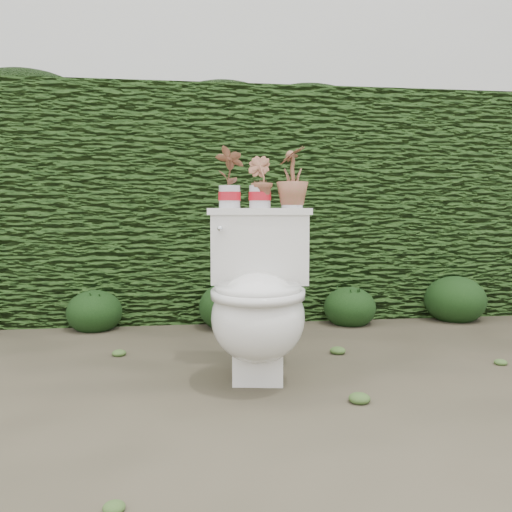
{
  "coord_description": "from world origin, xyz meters",
  "views": [
    {
      "loc": [
        -0.26,
        -2.51,
        0.76
      ],
      "look_at": [
        0.08,
        0.02,
        0.55
      ],
      "focal_mm": 38.0,
      "sensor_mm": 36.0,
      "label": 1
    }
  ],
  "objects": [
    {
      "name": "ground",
      "position": [
        0.0,
        0.0,
        0.0
      ],
      "size": [
        60.0,
        60.0,
        0.0
      ],
      "primitive_type": "plane",
      "color": "brown",
      "rests_on": "ground"
    },
    {
      "name": "hedge",
      "position": [
        0.0,
        1.6,
        0.8
      ],
      "size": [
        8.0,
        1.0,
        1.6
      ],
      "primitive_type": "cube",
      "color": "#31561C",
      "rests_on": "ground"
    },
    {
      "name": "house_wall",
      "position": [
        0.6,
        6.0,
        2.0
      ],
      "size": [
        8.0,
        3.5,
        4.0
      ],
      "primitive_type": "cube",
      "color": "silver",
      "rests_on": "ground"
    },
    {
      "name": "toilet",
      "position": [
        0.07,
        -0.12,
        0.36
      ],
      "size": [
        0.56,
        0.75,
        0.78
      ],
      "rotation": [
        0.0,
        0.0,
        -0.17
      ],
      "color": "silver",
      "rests_on": "ground"
    },
    {
      "name": "potted_plant_left",
      "position": [
        -0.04,
        0.14,
        0.92
      ],
      "size": [
        0.18,
        0.17,
        0.28
      ],
      "primitive_type": "imported",
      "rotation": [
        0.0,
        0.0,
        2.49
      ],
      "color": "#35661F",
      "rests_on": "toilet"
    },
    {
      "name": "potted_plant_center",
      "position": [
        0.11,
        0.12,
        0.9
      ],
      "size": [
        0.17,
        0.17,
        0.24
      ],
      "primitive_type": "imported",
      "rotation": [
        0.0,
        0.0,
        2.26
      ],
      "color": "#35661F",
      "rests_on": "toilet"
    },
    {
      "name": "potted_plant_right",
      "position": [
        0.27,
        0.09,
        0.92
      ],
      "size": [
        0.19,
        0.19,
        0.28
      ],
      "primitive_type": "imported",
      "rotation": [
        0.0,
        0.0,
        4.43
      ],
      "color": "#35661F",
      "rests_on": "toilet"
    },
    {
      "name": "liriope_clump_2",
      "position": [
        -0.83,
        1.04,
        0.14
      ],
      "size": [
        0.35,
        0.35,
        0.28
      ],
      "primitive_type": "ellipsoid",
      "color": "#1C3914",
      "rests_on": "ground"
    },
    {
      "name": "liriope_clump_3",
      "position": [
        0.04,
        0.98,
        0.16
      ],
      "size": [
        0.41,
        0.41,
        0.33
      ],
      "primitive_type": "ellipsoid",
      "color": "#1C3914",
      "rests_on": "ground"
    },
    {
      "name": "liriope_clump_4",
      "position": [
        0.85,
        0.98,
        0.14
      ],
      "size": [
        0.35,
        0.35,
        0.28
      ],
      "primitive_type": "ellipsoid",
      "color": "#1C3914",
      "rests_on": "ground"
    },
    {
      "name": "liriope_clump_5",
      "position": [
        1.62,
        1.02,
        0.17
      ],
      "size": [
        0.42,
        0.42,
        0.34
      ],
      "primitive_type": "ellipsoid",
      "color": "#1C3914",
      "rests_on": "ground"
    }
  ]
}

